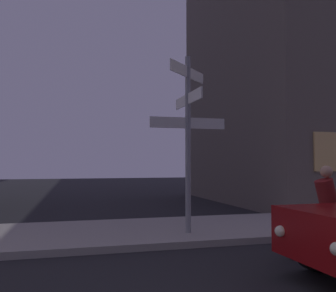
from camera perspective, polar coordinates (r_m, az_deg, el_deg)
sidewalk_kerb at (r=8.93m, az=-6.71°, el=-12.77°), size 40.00×3.28×0.14m
signpost at (r=8.40m, az=3.01°, el=3.02°), size 1.73×1.74×3.88m
cyclist at (r=7.46m, az=22.45°, el=-9.37°), size 1.82×0.35×1.61m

